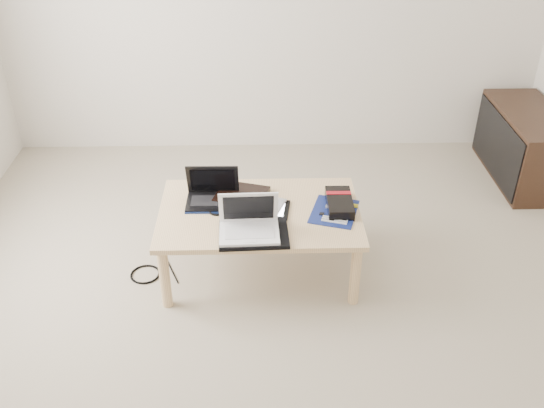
{
  "coord_description": "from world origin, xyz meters",
  "views": [
    {
      "loc": [
        -0.12,
        -2.36,
        2.21
      ],
      "look_at": [
        -0.05,
        0.41,
        0.44
      ],
      "focal_mm": 40.0,
      "sensor_mm": 36.0,
      "label": 1
    }
  ],
  "objects_px": {
    "media_cabinet": "(524,145)",
    "white_laptop": "(249,224)",
    "gpu_box": "(339,203)",
    "coffee_table": "(260,218)",
    "netbook": "(213,195)"
  },
  "relations": [
    {
      "from": "media_cabinet",
      "to": "white_laptop",
      "type": "height_order",
      "value": "white_laptop"
    },
    {
      "from": "coffee_table",
      "to": "white_laptop",
      "type": "xyz_separation_m",
      "value": [
        -0.05,
        -0.22,
        0.11
      ]
    },
    {
      "from": "media_cabinet",
      "to": "gpu_box",
      "type": "height_order",
      "value": "media_cabinet"
    },
    {
      "from": "white_laptop",
      "to": "media_cabinet",
      "type": "bearing_deg",
      "value": 32.97
    },
    {
      "from": "netbook",
      "to": "white_laptop",
      "type": "height_order",
      "value": "white_laptop"
    },
    {
      "from": "white_laptop",
      "to": "gpu_box",
      "type": "relative_size",
      "value": 1.12
    },
    {
      "from": "gpu_box",
      "to": "white_laptop",
      "type": "bearing_deg",
      "value": -153.65
    },
    {
      "from": "white_laptop",
      "to": "coffee_table",
      "type": "bearing_deg",
      "value": 76.29
    },
    {
      "from": "media_cabinet",
      "to": "gpu_box",
      "type": "bearing_deg",
      "value": -144.98
    },
    {
      "from": "netbook",
      "to": "white_laptop",
      "type": "xyz_separation_m",
      "value": [
        0.21,
        -0.33,
        0.02
      ]
    },
    {
      "from": "coffee_table",
      "to": "media_cabinet",
      "type": "relative_size",
      "value": 1.22
    },
    {
      "from": "netbook",
      "to": "gpu_box",
      "type": "height_order",
      "value": "netbook"
    },
    {
      "from": "coffee_table",
      "to": "media_cabinet",
      "type": "bearing_deg",
      "value": 28.79
    },
    {
      "from": "netbook",
      "to": "gpu_box",
      "type": "distance_m",
      "value": 0.71
    },
    {
      "from": "gpu_box",
      "to": "netbook",
      "type": "bearing_deg",
      "value": 173.26
    }
  ]
}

